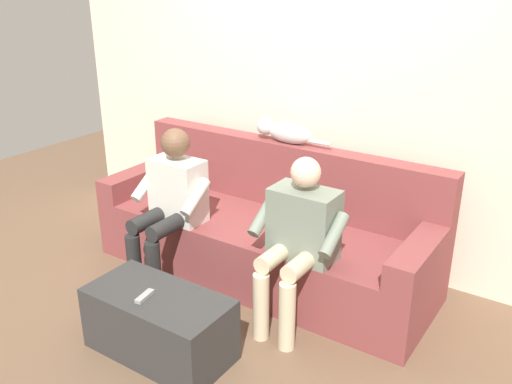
% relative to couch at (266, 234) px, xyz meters
% --- Properties ---
extents(ground_plane, '(8.00, 8.00, 0.00)m').
position_rel_couch_xyz_m(ground_plane, '(0.00, 0.74, -0.31)').
color(ground_plane, brown).
extents(back_wall, '(4.51, 0.06, 2.62)m').
position_rel_couch_xyz_m(back_wall, '(0.00, -0.56, 1.00)').
color(back_wall, beige).
rests_on(back_wall, ground).
extents(couch, '(2.46, 0.83, 0.92)m').
position_rel_couch_xyz_m(couch, '(0.00, 0.00, 0.00)').
color(couch, brown).
rests_on(couch, ground).
extents(coffee_table, '(0.84, 0.43, 0.39)m').
position_rel_couch_xyz_m(coffee_table, '(0.00, 1.12, -0.11)').
color(coffee_table, '#2D2D2D').
rests_on(coffee_table, ground).
extents(person_left_seated, '(0.56, 0.50, 1.08)m').
position_rel_couch_xyz_m(person_left_seated, '(-0.50, 0.42, 0.30)').
color(person_left_seated, slate).
rests_on(person_left_seated, ground).
extents(person_right_seated, '(0.53, 0.54, 1.10)m').
position_rel_couch_xyz_m(person_right_seated, '(0.50, 0.44, 0.31)').
color(person_right_seated, beige).
rests_on(person_right_seated, ground).
extents(cat_on_backrest, '(0.60, 0.13, 0.17)m').
position_rel_couch_xyz_m(cat_on_backrest, '(0.03, -0.28, 0.70)').
color(cat_on_backrest, silver).
rests_on(cat_on_backrest, couch).
extents(remote_gray, '(0.06, 0.14, 0.02)m').
position_rel_couch_xyz_m(remote_gray, '(0.04, 1.18, 0.09)').
color(remote_gray, gray).
rests_on(remote_gray, coffee_table).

